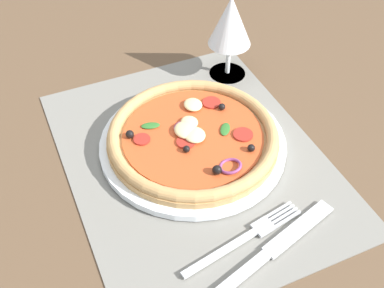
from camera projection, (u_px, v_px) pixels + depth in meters
The scene contains 7 objects.
ground_plane at pixel (194, 164), 72.44cm from camera, with size 190.00×140.00×2.40cm, color brown.
placemat at pixel (194, 158), 71.45cm from camera, with size 46.24×35.83×0.40cm, color slate.
plate at pixel (193, 144), 72.44cm from camera, with size 27.70×27.70×1.06cm, color white.
pizza at pixel (193, 136), 71.32cm from camera, with size 25.32×25.32×2.64cm.
fork at pixel (249, 236), 61.26cm from camera, with size 4.81×17.97×0.44cm.
knife at pixel (277, 246), 60.16cm from camera, with size 7.31×19.63×0.62cm.
wine_glass at pixel (230, 23), 79.09cm from camera, with size 7.20×7.20×14.90cm.
Camera 1 is at (44.96, -20.15, 51.99)cm, focal length 45.55 mm.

